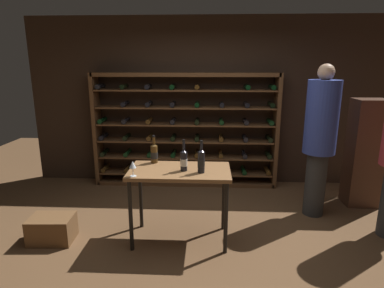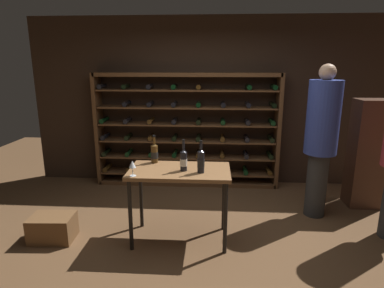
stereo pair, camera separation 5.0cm
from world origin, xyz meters
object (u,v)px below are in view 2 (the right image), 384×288
Objects in this scene: wine_rack at (187,131)px; display_cabinet at (367,154)px; person_guest_blue_shirt at (321,135)px; wine_bottle_amber_reserve at (201,161)px; wine_glass_stemmed_left at (132,165)px; wine_crate at (53,228)px; wine_bottle_black_capsule at (154,153)px; wine_bottle_green_slim at (184,160)px; tasting_table at (180,178)px.

wine_rack is 1.96× the size of display_cabinet.
person_guest_blue_shirt is 5.60× the size of wine_bottle_amber_reserve.
wine_glass_stemmed_left is (-2.21, -0.98, -0.14)m from person_guest_blue_shirt.
wine_glass_stemmed_left is (-0.70, -0.15, -0.01)m from wine_bottle_amber_reserve.
wine_bottle_black_capsule is (1.14, 0.35, 0.82)m from wine_crate.
display_cabinet is at bearing 24.77° from wine_bottle_green_slim.
display_cabinet is 2.58m from wine_bottle_amber_reserve.
wine_rack is 1.78m from tasting_table.
wine_glass_stemmed_left reaches higher than tasting_table.
person_guest_blue_shirt reaches higher than wine_bottle_amber_reserve.
wine_bottle_amber_reserve is (0.56, -0.33, 0.01)m from wine_bottle_black_capsule.
person_guest_blue_shirt is (1.80, -1.04, 0.19)m from wine_rack.
wine_rack is 2.67m from display_cabinet.
display_cabinet is at bearing -14.52° from wine_rack.
tasting_table is 1.59m from wine_crate.
wine_bottle_black_capsule is 0.93× the size of wine_bottle_amber_reserve.
display_cabinet is (3.98, 1.22, 0.61)m from wine_crate.
wine_bottle_green_slim reaches higher than wine_bottle_black_capsule.
wine_crate is at bearing -162.84° from wine_bottle_black_capsule.
wine_rack is 6.22× the size of wine_crate.
tasting_table is at bearing -88.07° from wine_rack.
tasting_table is at bearing -170.91° from person_guest_blue_shirt.
tasting_table is 3.15× the size of wine_bottle_amber_reserve.
wine_bottle_green_slim is 0.98× the size of wine_bottle_amber_reserve.
wine_rack is at bearing 136.37° from person_guest_blue_shirt.
wine_rack reaches higher than wine_bottle_black_capsule.
wine_rack is 8.42× the size of wine_bottle_amber_reserve.
tasting_table is 6.73× the size of wine_glass_stemmed_left.
wine_crate is (-1.46, -0.12, -0.60)m from tasting_table.
display_cabinet is 4.36× the size of wine_bottle_green_slim.
wine_bottle_black_capsule is at bearing -99.63° from wine_rack.
wine_crate is at bearing -126.66° from wine_rack.
wine_crate is 1.35× the size of wine_bottle_amber_reserve.
wine_crate is at bearing 172.74° from wine_glass_stemmed_left.
display_cabinet is at bearing 17.04° from wine_crate.
person_guest_blue_shirt reaches higher than tasting_table.
person_guest_blue_shirt reaches higher than wine_glass_stemmed_left.
person_guest_blue_shirt is at bearing 24.44° from wine_bottle_green_slim.
wine_crate is 1.90m from wine_bottle_amber_reserve.
tasting_table is at bearing 27.91° from wine_glass_stemmed_left.
wine_rack reaches higher than wine_glass_stemmed_left.
person_guest_blue_shirt is at bearing 28.89° from wine_bottle_amber_reserve.
tasting_table is 0.23m from wine_bottle_green_slim.
wine_bottle_green_slim is at bearing -169.30° from person_guest_blue_shirt.
display_cabinet is 4.61× the size of wine_bottle_black_capsule.
wine_bottle_green_slim reaches higher than wine_crate.
person_guest_blue_shirt is at bearing 22.83° from tasting_table.
person_guest_blue_shirt is at bearing 23.93° from wine_glass_stemmed_left.
display_cabinet is 3.28m from wine_glass_stemmed_left.
display_cabinet is at bearing 23.66° from tasting_table.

